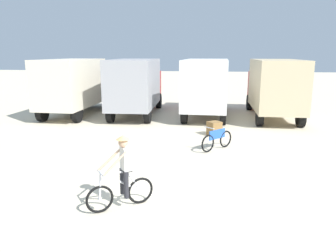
{
  "coord_description": "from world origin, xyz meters",
  "views": [
    {
      "loc": [
        1.31,
        -8.06,
        3.72
      ],
      "look_at": [
        -0.33,
        3.56,
        1.1
      ],
      "focal_mm": 35.19,
      "sensor_mm": 36.0,
      "label": 1
    }
  ],
  "objects_px": {
    "box_truck_grey_hauler": "(136,84)",
    "bicycle_spare": "(217,140)",
    "box_truck_white_box": "(206,85)",
    "supply_crate": "(214,129)",
    "cyclist_orange_shirt": "(122,175)",
    "box_truck_tan_camper": "(274,86)",
    "box_truck_cream_rv": "(76,84)"
  },
  "relations": [
    {
      "from": "box_truck_white_box",
      "to": "box_truck_grey_hauler",
      "type": "bearing_deg",
      "value": -176.72
    },
    {
      "from": "cyclist_orange_shirt",
      "to": "bicycle_spare",
      "type": "xyz_separation_m",
      "value": [
        2.29,
        5.31,
        -0.45
      ]
    },
    {
      "from": "box_truck_cream_rv",
      "to": "box_truck_tan_camper",
      "type": "xyz_separation_m",
      "value": [
        11.7,
        0.48,
        0.0
      ]
    },
    {
      "from": "box_truck_grey_hauler",
      "to": "supply_crate",
      "type": "relative_size",
      "value": 10.61
    },
    {
      "from": "box_truck_cream_rv",
      "to": "supply_crate",
      "type": "bearing_deg",
      "value": -26.4
    },
    {
      "from": "supply_crate",
      "to": "cyclist_orange_shirt",
      "type": "bearing_deg",
      "value": -106.08
    },
    {
      "from": "cyclist_orange_shirt",
      "to": "box_truck_tan_camper",
      "type": "bearing_deg",
      "value": 65.75
    },
    {
      "from": "box_truck_tan_camper",
      "to": "cyclist_orange_shirt",
      "type": "relative_size",
      "value": 3.72
    },
    {
      "from": "supply_crate",
      "to": "box_truck_cream_rv",
      "type": "bearing_deg",
      "value": 153.6
    },
    {
      "from": "box_truck_grey_hauler",
      "to": "box_truck_white_box",
      "type": "distance_m",
      "value": 4.17
    },
    {
      "from": "box_truck_cream_rv",
      "to": "cyclist_orange_shirt",
      "type": "height_order",
      "value": "box_truck_cream_rv"
    },
    {
      "from": "cyclist_orange_shirt",
      "to": "box_truck_grey_hauler",
      "type": "bearing_deg",
      "value": 101.79
    },
    {
      "from": "cyclist_orange_shirt",
      "to": "supply_crate",
      "type": "height_order",
      "value": "cyclist_orange_shirt"
    },
    {
      "from": "box_truck_cream_rv",
      "to": "box_truck_white_box",
      "type": "xyz_separation_m",
      "value": [
        7.84,
        0.55,
        0.0
      ]
    },
    {
      "from": "box_truck_white_box",
      "to": "box_truck_tan_camper",
      "type": "xyz_separation_m",
      "value": [
        3.85,
        -0.07,
        0.0
      ]
    },
    {
      "from": "box_truck_tan_camper",
      "to": "supply_crate",
      "type": "height_order",
      "value": "box_truck_tan_camper"
    },
    {
      "from": "box_truck_tan_camper",
      "to": "box_truck_cream_rv",
      "type": "bearing_deg",
      "value": -177.64
    },
    {
      "from": "bicycle_spare",
      "to": "supply_crate",
      "type": "xyz_separation_m",
      "value": [
        -0.11,
        2.28,
        -0.08
      ]
    },
    {
      "from": "box_truck_tan_camper",
      "to": "bicycle_spare",
      "type": "height_order",
      "value": "box_truck_tan_camper"
    },
    {
      "from": "box_truck_cream_rv",
      "to": "box_truck_tan_camper",
      "type": "bearing_deg",
      "value": 2.36
    },
    {
      "from": "box_truck_cream_rv",
      "to": "supply_crate",
      "type": "xyz_separation_m",
      "value": [
        8.38,
        -4.16,
        -1.55
      ]
    },
    {
      "from": "box_truck_tan_camper",
      "to": "cyclist_orange_shirt",
      "type": "xyz_separation_m",
      "value": [
        -5.51,
        -12.22,
        -1.03
      ]
    },
    {
      "from": "box_truck_cream_rv",
      "to": "box_truck_white_box",
      "type": "bearing_deg",
      "value": 4.0
    },
    {
      "from": "bicycle_spare",
      "to": "box_truck_cream_rv",
      "type": "bearing_deg",
      "value": 142.82
    },
    {
      "from": "cyclist_orange_shirt",
      "to": "supply_crate",
      "type": "distance_m",
      "value": 7.91
    },
    {
      "from": "box_truck_grey_hauler",
      "to": "box_truck_white_box",
      "type": "xyz_separation_m",
      "value": [
        4.17,
        0.24,
        0.0
      ]
    },
    {
      "from": "box_truck_white_box",
      "to": "bicycle_spare",
      "type": "relative_size",
      "value": 5.07
    },
    {
      "from": "box_truck_grey_hauler",
      "to": "bicycle_spare",
      "type": "relative_size",
      "value": 5.1
    },
    {
      "from": "box_truck_white_box",
      "to": "bicycle_spare",
      "type": "xyz_separation_m",
      "value": [
        0.64,
        -6.98,
        -1.48
      ]
    },
    {
      "from": "box_truck_grey_hauler",
      "to": "box_truck_tan_camper",
      "type": "height_order",
      "value": "same"
    },
    {
      "from": "bicycle_spare",
      "to": "supply_crate",
      "type": "height_order",
      "value": "bicycle_spare"
    },
    {
      "from": "box_truck_cream_rv",
      "to": "supply_crate",
      "type": "distance_m",
      "value": 9.48
    }
  ]
}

